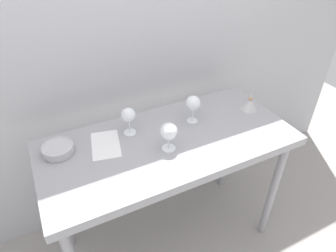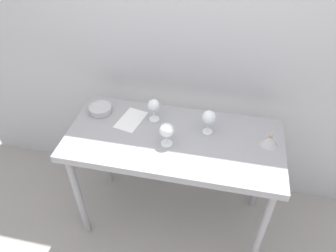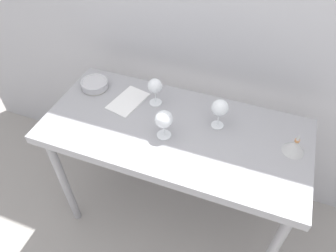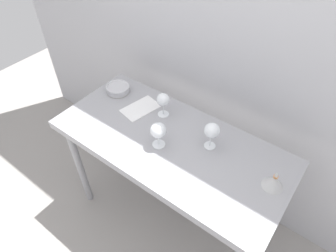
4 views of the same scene
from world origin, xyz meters
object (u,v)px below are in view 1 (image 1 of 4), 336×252
wine_glass_near_center (169,132)px  decanter_funnel (250,104)px  wine_glass_far_left (128,116)px  tasting_bowl (58,149)px  wine_glass_far_right (193,104)px  tasting_sheet_upper (106,145)px

wine_glass_near_center → decanter_funnel: wine_glass_near_center is taller
wine_glass_far_left → tasting_bowl: 0.40m
decanter_funnel → wine_glass_near_center: bearing=-169.0°
wine_glass_near_center → tasting_bowl: (-0.53, 0.22, -0.08)m
wine_glass_far_left → wine_glass_far_right: wine_glass_far_right is taller
wine_glass_near_center → decanter_funnel: 0.64m
decanter_funnel → wine_glass_far_right: bearing=173.7°
wine_glass_far_left → wine_glass_near_center: bearing=-58.4°
wine_glass_near_center → tasting_bowl: size_ratio=0.99×
wine_glass_near_center → wine_glass_far_right: (0.24, 0.17, 0.01)m
wine_glass_far_right → tasting_sheet_upper: 0.54m
tasting_bowl → tasting_sheet_upper: bearing=-9.9°
tasting_sheet_upper → wine_glass_far_left: bearing=27.3°
tasting_sheet_upper → tasting_bowl: 0.24m
tasting_sheet_upper → decanter_funnel: bearing=8.6°
tasting_sheet_upper → decanter_funnel: 0.92m
wine_glass_far_left → wine_glass_near_center: 0.26m
wine_glass_near_center → tasting_bowl: bearing=157.4°
wine_glass_near_center → tasting_sheet_upper: size_ratio=0.67×
wine_glass_far_left → wine_glass_near_center: wine_glass_far_left is taller
wine_glass_near_center → tasting_bowl: wine_glass_near_center is taller
tasting_sheet_upper → decanter_funnel: size_ratio=2.07×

